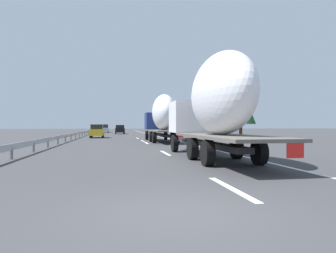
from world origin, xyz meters
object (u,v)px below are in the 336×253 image
object	(u,v)px
truck_trailing	(214,103)
road_sign	(160,123)
car_silver_hatch	(105,129)
car_yellow_coupe	(97,131)
truck_lead	(162,116)
car_black_suv	(120,129)

from	to	relation	value
truck_trailing	road_sign	bearing A→B (deg)	-4.53
car_silver_hatch	car_yellow_coupe	world-z (taller)	car_silver_hatch
car_silver_hatch	road_sign	size ratio (longest dim) A/B	1.57
truck_trailing	car_yellow_coupe	xyz separation A→B (m)	(28.27, 7.07, -1.78)
truck_lead	car_silver_hatch	distance (m)	44.23
truck_lead	car_yellow_coupe	bearing A→B (deg)	31.28
truck_lead	road_sign	world-z (taller)	truck_lead
truck_lead	car_black_suv	size ratio (longest dim) A/B	2.86
truck_trailing	car_yellow_coupe	distance (m)	29.20
car_yellow_coupe	truck_lead	bearing A→B (deg)	-148.72
truck_trailing	car_black_suv	xyz separation A→B (m)	(47.77, 3.70, -1.79)
truck_lead	car_yellow_coupe	distance (m)	13.71
truck_lead	car_silver_hatch	size ratio (longest dim) A/B	2.65
truck_trailing	car_silver_hatch	xyz separation A→B (m)	(60.28, 7.05, -1.72)
truck_trailing	car_silver_hatch	size ratio (longest dim) A/B	2.70
car_yellow_coupe	car_black_suv	world-z (taller)	car_yellow_coupe
truck_lead	truck_trailing	bearing A→B (deg)	180.00
car_black_suv	road_sign	bearing A→B (deg)	-141.70
truck_trailing	road_sign	distance (m)	39.29
car_yellow_coupe	car_black_suv	bearing A→B (deg)	-9.79
truck_trailing	car_yellow_coupe	size ratio (longest dim) A/B	3.02
car_silver_hatch	car_yellow_coupe	size ratio (longest dim) A/B	1.12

